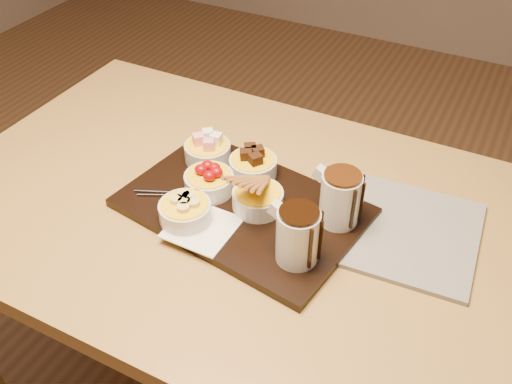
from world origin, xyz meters
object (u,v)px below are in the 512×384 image
at_px(dining_table, 229,236).
at_px(newspaper, 386,226).
at_px(serving_board, 243,207).
at_px(pitcher_milk_chocolate, 340,199).
at_px(bowl_strawberries, 209,183).
at_px(pitcher_dark_chocolate, 298,236).

bearing_deg(dining_table, newspaper, 12.99).
relative_size(serving_board, pitcher_milk_chocolate, 4.44).
height_order(bowl_strawberries, pitcher_dark_chocolate, pitcher_dark_chocolate).
xyz_separation_m(dining_table, pitcher_dark_chocolate, (0.19, -0.10, 0.17)).
xyz_separation_m(serving_board, pitcher_dark_chocolate, (0.15, -0.08, 0.06)).
distance_m(bowl_strawberries, pitcher_dark_chocolate, 0.25).
bearing_deg(newspaper, pitcher_milk_chocolate, -158.49).
height_order(dining_table, pitcher_milk_chocolate, pitcher_milk_chocolate).
distance_m(serving_board, newspaper, 0.28).
bearing_deg(bowl_strawberries, dining_table, 6.36).
relative_size(dining_table, newspaper, 3.52).
distance_m(pitcher_milk_chocolate, newspaper, 0.11).
relative_size(dining_table, serving_board, 2.61).
bearing_deg(dining_table, pitcher_milk_chocolate, 7.95).
height_order(serving_board, newspaper, serving_board).
relative_size(serving_board, pitcher_dark_chocolate, 4.44).
relative_size(dining_table, bowl_strawberries, 12.00).
bearing_deg(bowl_strawberries, serving_board, -5.10).
distance_m(pitcher_dark_chocolate, newspaper, 0.21).
distance_m(dining_table, serving_board, 0.12).
relative_size(bowl_strawberries, pitcher_dark_chocolate, 0.97).
xyz_separation_m(pitcher_dark_chocolate, newspaper, (0.11, 0.17, -0.06)).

